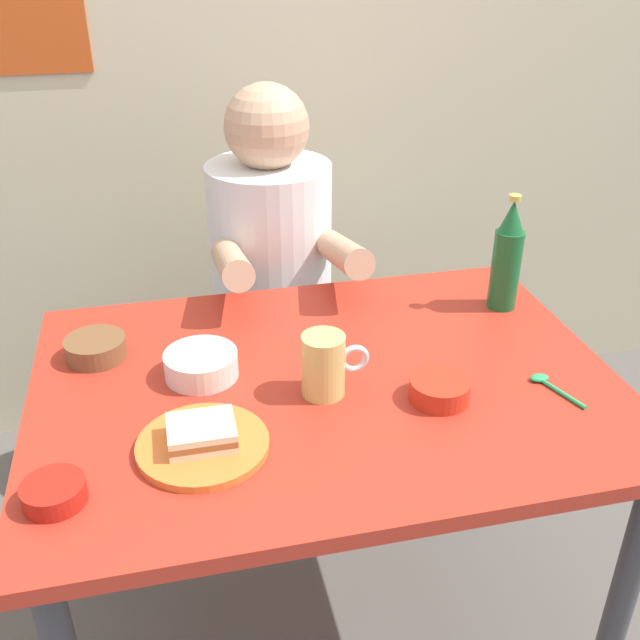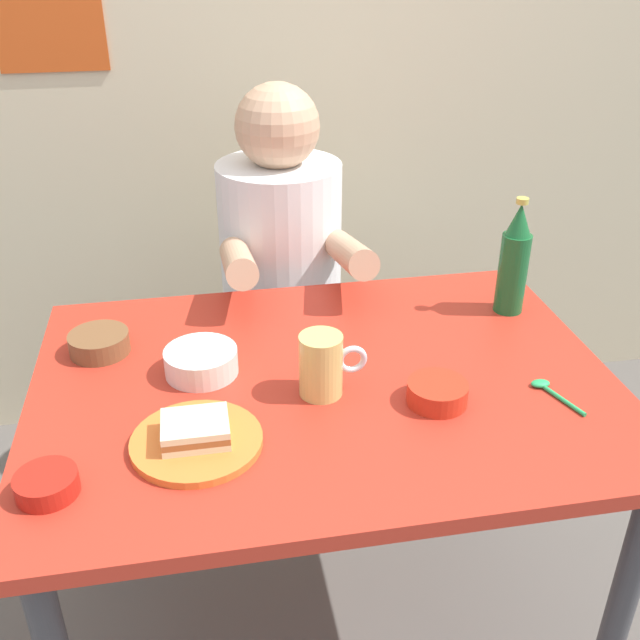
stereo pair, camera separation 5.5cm
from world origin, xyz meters
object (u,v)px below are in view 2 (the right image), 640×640
person_seated (281,242)px  sandwich (195,429)px  beer_bottle (514,261)px  stool (284,373)px  plate_orange (197,442)px  beer_mug (322,365)px  condiment_bowl_brown (99,342)px  dining_table (325,418)px

person_seated → sandwich: size_ratio=6.54×
sandwich → beer_bottle: bearing=27.0°
stool → sandwich: sandwich is taller
plate_orange → beer_mug: beer_mug is taller
beer_mug → plate_orange: bearing=-154.2°
stool → person_seated: (0.00, -0.01, 0.42)m
plate_orange → beer_mug: (0.23, 0.11, 0.05)m
condiment_bowl_brown → person_seated: bearing=45.9°
sandwich → condiment_bowl_brown: 0.38m
beer_bottle → beer_mug: bearing=-152.4°
sandwich → beer_mug: 0.26m
beer_bottle → condiment_bowl_brown: size_ratio=2.18×
sandwich → person_seated: bearing=72.4°
stool → plate_orange: bearing=-107.4°
condiment_bowl_brown → beer_bottle: bearing=1.5°
condiment_bowl_brown → dining_table: bearing=-22.4°
sandwich → plate_orange: bearing=0.0°
plate_orange → beer_bottle: 0.79m
stool → beer_bottle: (0.45, -0.43, 0.51)m
plate_orange → dining_table: bearing=32.7°
beer_bottle → condiment_bowl_brown: beer_bottle is taller
plate_orange → beer_bottle: beer_bottle is taller
dining_table → stool: 0.70m
condiment_bowl_brown → beer_mug: bearing=-28.2°
dining_table → beer_mug: beer_mug is taller
person_seated → beer_bottle: 0.62m
plate_orange → sandwich: sandwich is taller
beer_bottle → stool: bearing=136.4°
stool → beer_bottle: beer_bottle is taller
stool → person_seated: 0.42m
person_seated → condiment_bowl_brown: 0.62m
beer_mug → stool: bearing=88.9°
stool → person_seated: person_seated is taller
stool → person_seated: bearing=-90.0°
plate_orange → sandwich: (-0.00, 0.00, 0.02)m
dining_table → beer_bottle: 0.54m
sandwich → beer_bottle: (0.70, 0.36, 0.09)m
plate_orange → beer_bottle: size_ratio=0.84×
dining_table → plate_orange: (-0.25, -0.16, 0.10)m
dining_table → sandwich: size_ratio=10.00×
stool → beer_bottle: bearing=-43.6°
person_seated → beer_bottle: person_seated is taller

